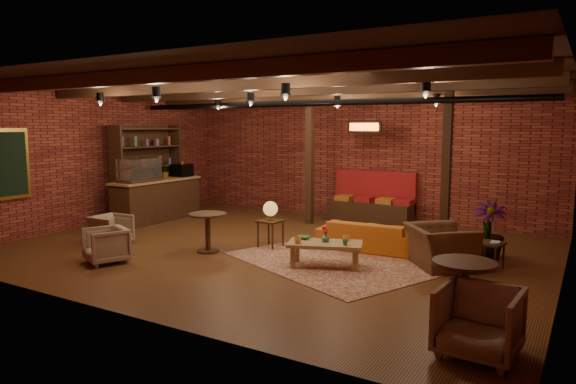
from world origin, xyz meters
The scene contains 29 objects.
floor centered at (0.00, 0.00, 0.00)m, with size 10.00×10.00×0.00m, color #37190D.
ceiling centered at (0.00, 0.00, 3.20)m, with size 10.00×8.00×0.02m, color black.
wall_back centered at (0.00, 4.00, 1.60)m, with size 10.00×0.02×3.20m, color maroon.
wall_front centered at (0.00, -4.00, 1.60)m, with size 10.00×0.02×3.20m, color maroon.
wall_left centered at (-5.00, 0.00, 1.60)m, with size 0.02×8.00×3.20m, color maroon.
wall_right centered at (5.00, 0.00, 1.60)m, with size 0.02×8.00×3.20m, color maroon.
ceiling_beams centered at (0.00, 0.00, 3.08)m, with size 9.80×6.40×0.22m, color black, non-canonical shape.
ceiling_pipe centered at (0.00, 1.60, 2.85)m, with size 0.12×0.12×9.60m, color black.
post_left centered at (-0.60, 2.60, 1.60)m, with size 0.16×0.16×3.20m, color black.
post_right centered at (2.80, 2.00, 1.60)m, with size 0.16×0.16×3.20m, color black.
service_counter centered at (-4.10, 1.00, 0.80)m, with size 0.80×2.50×1.60m, color black, non-canonical shape.
plant_counter centered at (-4.00, 1.20, 1.22)m, with size 0.35×0.39×0.30m, color #337F33.
shelving_hutch centered at (-4.50, 1.10, 1.20)m, with size 0.52×2.00×2.40m, color black, non-canonical shape.
chalkboard_menu centered at (-4.93, -2.30, 1.60)m, with size 0.08×0.96×1.46m, color black.
banquette centered at (0.60, 3.55, 0.50)m, with size 2.10×0.70×1.00m, color #A41B1E, non-canonical shape.
service_sign centered at (0.60, 3.10, 2.35)m, with size 0.86×0.06×0.30m, color orange.
ceiling_spotlights centered at (0.00, 0.00, 2.86)m, with size 6.40×4.40×0.28m, color black, non-canonical shape.
rug centered at (1.50, -0.30, 0.01)m, with size 3.41×2.61×0.01m, color maroon.
sofa centered at (1.70, 0.77, 0.28)m, with size 1.94×0.76×0.57m, color #BA5C19.
coffee_table centered at (1.48, -0.70, 0.38)m, with size 1.37×1.01×0.67m.
side_table_lamp centered at (-0.08, 0.04, 0.69)m, with size 0.46×0.46×0.91m.
round_table_left centered at (-0.88, -0.90, 0.50)m, with size 0.71×0.71×0.74m.
armchair_a centered at (-2.91, -1.45, 0.34)m, with size 0.65×0.61×0.67m, color #B9AB8F.
armchair_b centered at (-1.90, -2.42, 0.34)m, with size 0.66×0.62×0.68m, color #B9AB8F.
armchair_right centered at (3.17, 0.25, 0.48)m, with size 1.09×0.71×0.95m, color brown.
side_table_book centered at (3.90, 0.62, 0.42)m, with size 0.49×0.49×0.47m.
round_table_right centered at (4.11, -2.39, 0.56)m, with size 0.72×0.72×0.84m.
armchair_far centered at (4.38, -2.94, 0.40)m, with size 0.78×0.73×0.80m, color #B9AB8F.
plant_tall centered at (3.74, 1.30, 1.52)m, with size 1.70×1.70×3.04m, color #4C7F4C.
Camera 1 is at (5.29, -8.28, 2.36)m, focal length 32.00 mm.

